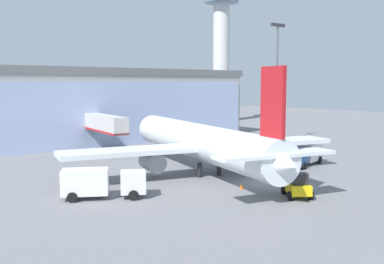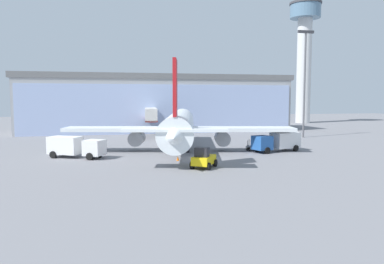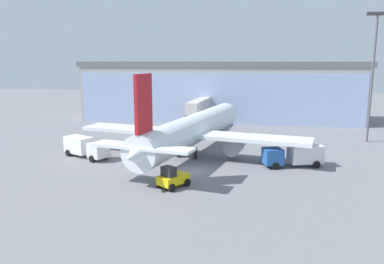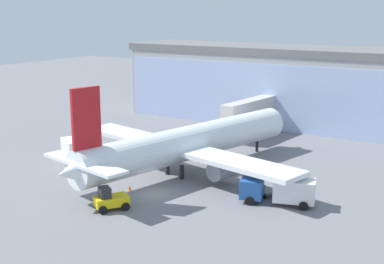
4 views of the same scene
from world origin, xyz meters
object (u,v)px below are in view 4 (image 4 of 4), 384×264
object	(u,v)px
jet_bridge	(253,108)
airplane	(187,144)
pushback_tug	(110,200)
baggage_cart	(264,190)
catering_truck	(77,151)
fuel_truck	(280,190)
safety_cone_nose	(130,188)
safety_cone_wingtip	(95,152)

from	to	relation	value
jet_bridge	airplane	xyz separation A→B (m)	(1.87, -21.32, -0.68)
airplane	pushback_tug	size ratio (longest dim) A/B	9.44
baggage_cart	pushback_tug	world-z (taller)	pushback_tug
jet_bridge	catering_truck	bearing A→B (deg)	159.06
fuel_truck	safety_cone_nose	size ratio (longest dim) A/B	13.86
jet_bridge	airplane	size ratio (longest dim) A/B	0.41
jet_bridge	catering_truck	size ratio (longest dim) A/B	1.92
pushback_tug	fuel_truck	bearing A→B (deg)	-19.50
fuel_truck	safety_cone_wingtip	world-z (taller)	fuel_truck
catering_truck	baggage_cart	size ratio (longest dim) A/B	2.31
airplane	baggage_cart	world-z (taller)	airplane
fuel_truck	pushback_tug	bearing A→B (deg)	20.06
airplane	fuel_truck	distance (m)	14.07
jet_bridge	safety_cone_nose	bearing A→B (deg)	-174.53
baggage_cart	safety_cone_nose	distance (m)	14.20
baggage_cart	pushback_tug	xyz separation A→B (m)	(-10.77, -11.76, 0.47)
airplane	safety_cone_nose	distance (m)	9.29
catering_truck	fuel_truck	distance (m)	27.54
fuel_truck	catering_truck	bearing A→B (deg)	-17.28
safety_cone_nose	safety_cone_wingtip	bearing A→B (deg)	145.52
jet_bridge	baggage_cart	size ratio (longest dim) A/B	4.44
jet_bridge	safety_cone_nose	world-z (taller)	jet_bridge
jet_bridge	safety_cone_nose	distance (m)	30.09
catering_truck	pushback_tug	bearing A→B (deg)	-6.86
safety_cone_nose	safety_cone_wingtip	world-z (taller)	same
fuel_truck	baggage_cart	world-z (taller)	fuel_truck
airplane	baggage_cart	distance (m)	11.44
safety_cone_wingtip	jet_bridge	bearing A→B (deg)	57.59
fuel_truck	safety_cone_wingtip	bearing A→B (deg)	-25.60
catering_truck	baggage_cart	xyz separation A→B (m)	(24.99, 1.55, -0.97)
pushback_tug	airplane	bearing A→B (deg)	33.91
fuel_truck	safety_cone_nose	distance (m)	15.94
catering_truck	airplane	bearing A→B (deg)	42.98
baggage_cart	safety_cone_nose	xyz separation A→B (m)	(-12.63, -6.49, -0.23)
fuel_truck	safety_cone_wingtip	xyz separation A→B (m)	(-28.43, 4.38, -1.19)
airplane	safety_cone_wingtip	size ratio (longest dim) A/B	63.85
airplane	catering_truck	size ratio (longest dim) A/B	4.71
baggage_cart	safety_cone_wingtip	xyz separation A→B (m)	(-25.88, 2.62, -0.23)
jet_bridge	safety_cone_wingtip	world-z (taller)	jet_bridge
catering_truck	safety_cone_nose	xyz separation A→B (m)	(12.36, -4.93, -1.19)
airplane	safety_cone_nose	size ratio (longest dim) A/B	63.85
pushback_tug	safety_cone_nose	world-z (taller)	pushback_tug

